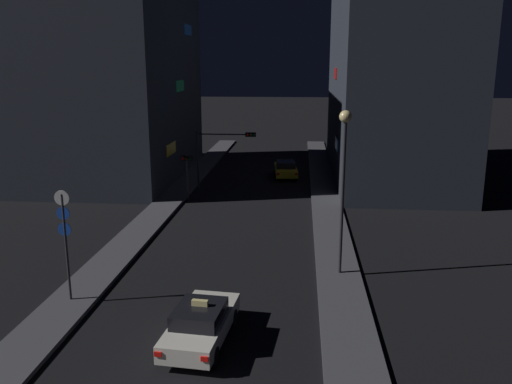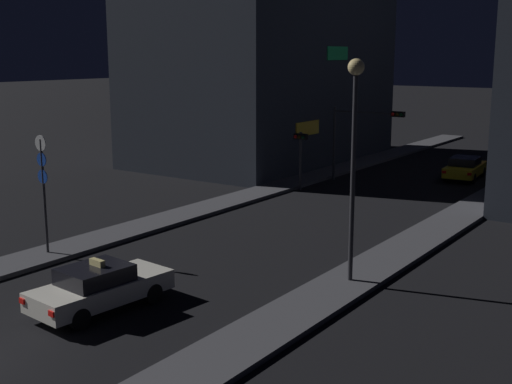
# 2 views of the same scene
# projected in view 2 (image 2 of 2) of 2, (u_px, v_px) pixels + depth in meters

# --- Properties ---
(sidewalk_left) EXTENTS (2.01, 56.39, 0.17)m
(sidewalk_left) POSITION_uv_depth(u_px,v_px,m) (296.00, 182.00, 40.80)
(sidewalk_left) COLOR #424247
(sidewalk_left) RESTS_ON ground_plane
(sidewalk_right) EXTENTS (2.01, 56.39, 0.17)m
(sidewalk_right) POSITION_uv_depth(u_px,v_px,m) (479.00, 205.00, 34.60)
(sidewalk_right) COLOR #424247
(sidewalk_right) RESTS_ON ground_plane
(building_facade_left) EXTENTS (11.99, 19.05, 16.83)m
(building_facade_left) POSITION_uv_depth(u_px,v_px,m) (264.00, 44.00, 48.38)
(building_facade_left) COLOR #282D38
(building_facade_left) RESTS_ON ground_plane
(taxi) EXTENTS (2.22, 4.60, 1.62)m
(taxi) POSITION_uv_depth(u_px,v_px,m) (100.00, 287.00, 20.51)
(taxi) COLOR silver
(taxi) RESTS_ON ground_plane
(far_car) EXTENTS (2.17, 4.59, 1.42)m
(far_car) POSITION_uv_depth(u_px,v_px,m) (465.00, 168.00, 41.96)
(far_car) COLOR yellow
(far_car) RESTS_ON ground_plane
(traffic_light_overhead) EXTENTS (4.61, 0.42, 4.54)m
(traffic_light_overhead) POSITION_uv_depth(u_px,v_px,m) (362.00, 128.00, 40.24)
(traffic_light_overhead) COLOR #2D2D33
(traffic_light_overhead) RESTS_ON ground_plane
(traffic_light_left_kerb) EXTENTS (0.80, 0.42, 3.35)m
(traffic_light_left_kerb) POSITION_uv_depth(u_px,v_px,m) (300.00, 148.00, 38.28)
(traffic_light_left_kerb) COLOR #2D2D33
(traffic_light_left_kerb) RESTS_ON ground_plane
(sign_pole_left) EXTENTS (0.60, 0.10, 4.56)m
(sign_pole_left) POSITION_uv_depth(u_px,v_px,m) (43.00, 182.00, 25.48)
(sign_pole_left) COLOR #2D2D33
(sign_pole_left) RESTS_ON sidewalk_left
(street_lamp_near_block) EXTENTS (0.54, 0.54, 7.40)m
(street_lamp_near_block) POSITION_uv_depth(u_px,v_px,m) (354.00, 127.00, 21.82)
(street_lamp_near_block) COLOR #2D2D33
(street_lamp_near_block) RESTS_ON sidewalk_right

